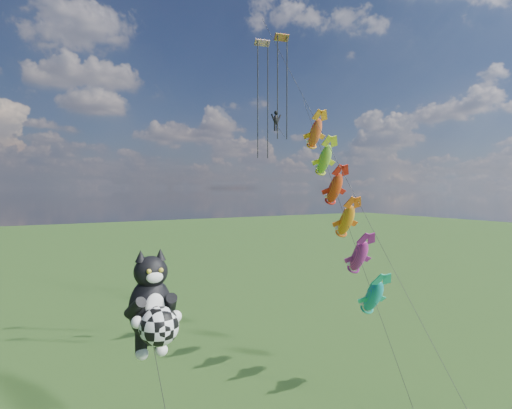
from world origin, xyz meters
TOP-DOWN VIEW (x-y plane):
  - cat_kite_rig at (-2.48, 7.15)m, footprint 2.15×4.00m
  - fish_windsock_rig at (12.68, 12.51)m, footprint 4.17×15.50m
  - parafoil_rig at (10.84, 17.73)m, footprint 3.97×17.22m

SIDE VIEW (x-z plane):
  - cat_kite_rig at x=-2.48m, z-range 2.41..12.15m
  - fish_windsock_rig at x=12.68m, z-range 1.23..21.20m
  - parafoil_rig at x=10.84m, z-range 5.78..32.18m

